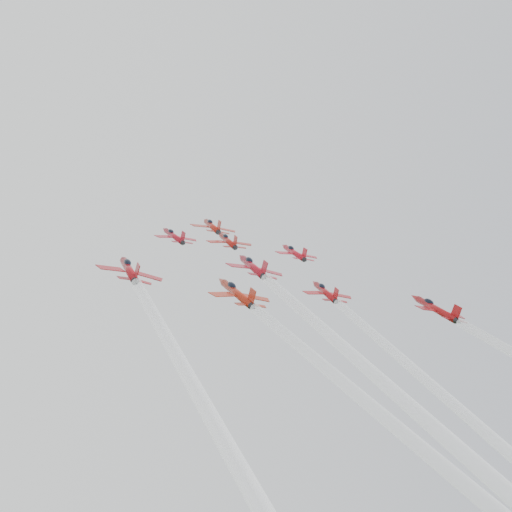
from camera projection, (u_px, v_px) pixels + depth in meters
name	position (u px, v px, depth m)	size (l,w,h in m)	color
jet_lead	(212.00, 226.00, 140.97)	(10.39, 13.07, 9.08)	#A01A0F
jet_row2_left	(174.00, 236.00, 120.92)	(8.42, 10.60, 7.36)	maroon
jet_row2_center	(228.00, 241.00, 128.35)	(9.40, 11.82, 8.21)	#9B140E
jet_row2_right	(294.00, 252.00, 132.31)	(9.38, 11.80, 8.20)	#AE101E
jet_center	(419.00, 408.00, 64.45)	(10.50, 96.00, 64.01)	maroon
jet_rear_farleft	(226.00, 446.00, 48.10)	(9.65, 88.22, 58.82)	maroon
jet_rear_left	(418.00, 479.00, 49.84)	(9.44, 86.34, 57.57)	#9F200F
jet_rear_right	(493.00, 414.00, 67.38)	(8.42, 76.95, 51.31)	maroon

